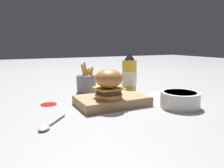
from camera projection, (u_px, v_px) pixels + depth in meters
ground_plane at (111, 106)px, 0.87m from camera, size 6.00×6.00×0.00m
serving_board at (112, 101)px, 0.88m from camera, size 0.28×0.17×0.04m
burger at (109, 84)px, 0.84m from camera, size 0.11×0.11×0.11m
ketchup_bottle at (129, 76)px, 1.06m from camera, size 0.07×0.07×0.20m
fries_basket at (87, 83)px, 1.12m from camera, size 0.10×0.10×0.15m
side_bowl at (180, 99)px, 0.85m from camera, size 0.15×0.15×0.06m
spoon at (48, 126)px, 0.64m from camera, size 0.11×0.13×0.01m
ketchup_puddle at (49, 104)px, 0.89m from camera, size 0.06×0.06×0.00m
parchment_square at (160, 96)px, 1.03m from camera, size 0.18×0.18×0.00m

